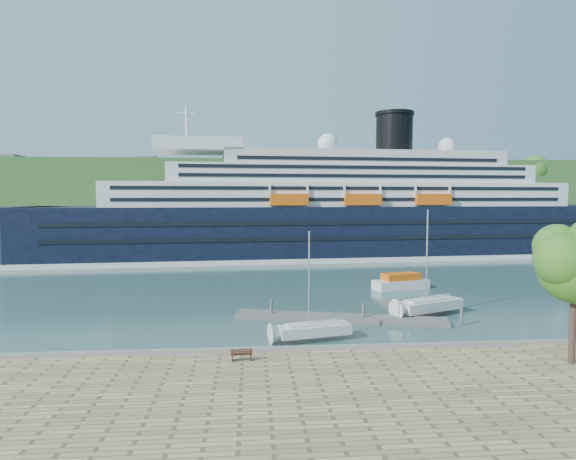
# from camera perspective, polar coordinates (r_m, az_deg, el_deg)

# --- Properties ---
(ground) EXTENTS (400.00, 400.00, 0.00)m
(ground) POSITION_cam_1_polar(r_m,az_deg,el_deg) (36.40, 9.73, -15.10)
(ground) COLOR #2D504D
(ground) RESTS_ON ground
(far_hillside) EXTENTS (400.00, 50.00, 24.00)m
(far_hillside) POSITION_cam_1_polar(r_m,az_deg,el_deg) (178.52, -1.80, 4.04)
(far_hillside) COLOR #2F5622
(far_hillside) RESTS_ON ground
(quay_coping) EXTENTS (220.00, 0.50, 0.30)m
(quay_coping) POSITION_cam_1_polar(r_m,az_deg,el_deg) (35.86, 9.83, -13.47)
(quay_coping) COLOR slate
(quay_coping) RESTS_ON promenade
(cruise_ship) EXTENTS (127.89, 27.46, 28.50)m
(cruise_ship) POSITION_cam_1_polar(r_m,az_deg,el_deg) (94.02, 4.74, 5.43)
(cruise_ship) COLOR black
(cruise_ship) RESTS_ON ground
(park_bench) EXTENTS (1.50, 0.68, 0.94)m
(park_bench) POSITION_cam_1_polar(r_m,az_deg,el_deg) (33.05, -5.53, -14.38)
(park_bench) COLOR #482514
(park_bench) RESTS_ON promenade
(promenade_tree) EXTENTS (6.19, 6.19, 10.26)m
(promenade_tree) POSITION_cam_1_polar(r_m,az_deg,el_deg) (36.41, 30.82, -5.66)
(promenade_tree) COLOR #2D651A
(promenade_tree) RESTS_ON promenade
(floating_pontoon) EXTENTS (20.10, 7.35, 0.45)m
(floating_pontoon) POSITION_cam_1_polar(r_m,az_deg,el_deg) (47.15, 6.15, -10.34)
(floating_pontoon) COLOR slate
(floating_pontoon) RESTS_ON ground
(sailboat_white_near) EXTENTS (6.95, 3.32, 8.66)m
(sailboat_white_near) POSITION_cam_1_polar(r_m,az_deg,el_deg) (39.76, 3.14, -6.95)
(sailboat_white_near) COLOR silver
(sailboat_white_near) RESTS_ON ground
(sailboat_white_far) EXTENTS (8.06, 5.09, 10.12)m
(sailboat_white_far) POSITION_cam_1_polar(r_m,az_deg,el_deg) (49.94, 16.57, -4.01)
(sailboat_white_far) COLOR silver
(sailboat_white_far) RESTS_ON ground
(tender_launch) EXTENTS (7.71, 4.39, 2.02)m
(tender_launch) POSITION_cam_1_polar(r_m,az_deg,el_deg) (63.88, 13.21, -5.90)
(tender_launch) COLOR #DF590D
(tender_launch) RESTS_ON ground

